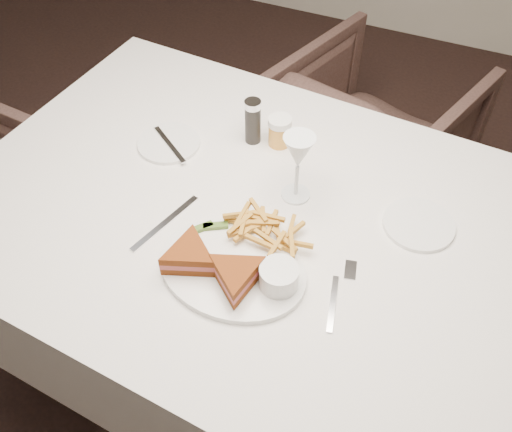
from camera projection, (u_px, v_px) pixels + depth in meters
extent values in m
plane|color=black|center=(127.00, 395.00, 1.80)|extent=(5.00, 5.00, 0.00)
cube|color=silver|center=(263.00, 307.00, 1.57)|extent=(1.53, 1.08, 0.75)
imported|color=#48312C|center=(372.00, 128.00, 2.17)|extent=(0.79, 0.76, 0.65)
ellipsoid|color=white|center=(232.00, 268.00, 1.19)|extent=(0.34, 0.27, 0.01)
cube|color=silver|center=(165.00, 223.00, 1.28)|extent=(0.07, 0.20, 0.00)
cylinder|color=white|center=(169.00, 143.00, 1.46)|extent=(0.16, 0.16, 0.01)
cylinder|color=white|center=(419.00, 224.00, 1.27)|extent=(0.16, 0.16, 0.01)
cylinder|color=black|center=(253.00, 121.00, 1.43)|extent=(0.04, 0.04, 0.12)
cylinder|color=gold|center=(280.00, 131.00, 1.44)|extent=(0.06, 0.06, 0.08)
cube|color=#426322|center=(216.00, 226.00, 1.25)|extent=(0.06, 0.04, 0.01)
cube|color=#426322|center=(201.00, 228.00, 1.25)|extent=(0.05, 0.05, 0.01)
cylinder|color=white|center=(279.00, 277.00, 1.13)|extent=(0.08, 0.08, 0.05)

